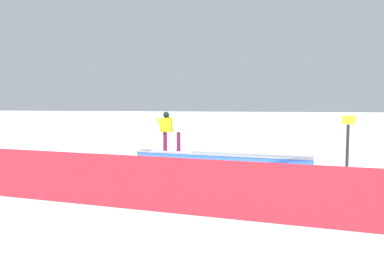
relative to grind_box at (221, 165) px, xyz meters
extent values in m
plane|color=white|center=(0.00, 0.00, -0.32)|extent=(120.00, 120.00, 0.00)
cube|color=blue|center=(0.00, 0.00, 0.01)|extent=(6.14, 1.65, 0.67)
cube|color=blue|center=(0.00, 0.00, -0.15)|extent=(6.15, 1.67, 0.16)
cube|color=#8E949D|center=(0.00, 0.00, 0.37)|extent=(6.15, 1.71, 0.04)
cube|color=silver|center=(1.79, -0.32, 0.40)|extent=(1.54, 0.50, 0.01)
cylinder|color=maroon|center=(2.04, -0.36, 0.74)|extent=(0.16, 0.16, 0.68)
cylinder|color=maroon|center=(1.53, -0.28, 0.74)|extent=(0.16, 0.16, 0.68)
cube|color=yellow|center=(2.00, -0.36, 1.34)|extent=(0.43, 0.30, 0.51)
sphere|color=black|center=(2.00, -0.36, 1.70)|extent=(0.22, 0.22, 0.22)
cylinder|color=yellow|center=(2.20, -0.22, 1.36)|extent=(0.37, 0.15, 0.52)
cylinder|color=yellow|center=(1.87, -0.50, 1.36)|extent=(0.23, 0.12, 0.56)
cube|color=red|center=(0.00, 4.80, 0.32)|extent=(13.28, 2.46, 1.28)
cylinder|color=#262628|center=(-4.19, -0.04, 0.56)|extent=(0.10, 0.10, 1.75)
cube|color=yellow|center=(-4.19, -0.04, 1.58)|extent=(0.40, 0.04, 0.30)
camera|label=1|loc=(-0.76, 12.98, 2.30)|focal=35.38mm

